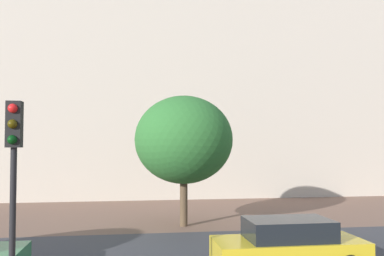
% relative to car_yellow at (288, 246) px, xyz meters
% --- Properties ---
extents(ground_plane, '(120.00, 120.00, 0.00)m').
position_rel_car_yellow_xyz_m(ground_plane, '(-2.48, 3.21, -0.71)').
color(ground_plane, brown).
extents(landmark_building, '(30.12, 13.35, 34.07)m').
position_rel_car_yellow_xyz_m(landmark_building, '(-0.17, 22.56, 9.22)').
color(landmark_building, beige).
rests_on(landmark_building, ground_plane).
extents(car_yellow, '(4.32, 2.01, 1.50)m').
position_rel_car_yellow_xyz_m(car_yellow, '(0.00, 0.00, 0.00)').
color(car_yellow, gold).
rests_on(car_yellow, ground_plane).
extents(traffic_light_pole, '(0.28, 0.34, 4.48)m').
position_rel_car_yellow_xyz_m(traffic_light_pole, '(-6.76, -3.18, 2.43)').
color(traffic_light_pole, black).
rests_on(traffic_light_pole, ground_plane).
extents(tree_curb_far, '(4.44, 4.44, 5.89)m').
position_rel_car_yellow_xyz_m(tree_curb_far, '(-2.17, 7.08, 3.17)').
color(tree_curb_far, brown).
rests_on(tree_curb_far, ground_plane).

